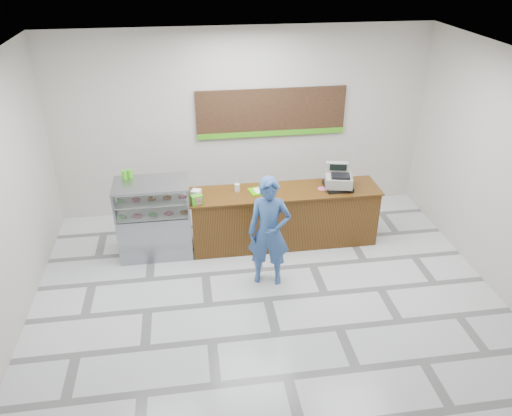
{
  "coord_description": "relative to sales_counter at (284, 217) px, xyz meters",
  "views": [
    {
      "loc": [
        -1.04,
        -5.86,
        4.84
      ],
      "look_at": [
        -0.04,
        0.9,
        1.09
      ],
      "focal_mm": 35.0,
      "sensor_mm": 36.0,
      "label": 1
    }
  ],
  "objects": [
    {
      "name": "floor",
      "position": [
        -0.55,
        -1.55,
        -0.52
      ],
      "size": [
        7.0,
        7.0,
        0.0
      ],
      "primitive_type": "plane",
      "color": "silver",
      "rests_on": "ground"
    },
    {
      "name": "back_wall",
      "position": [
        -0.55,
        1.45,
        1.23
      ],
      "size": [
        7.0,
        0.0,
        7.0
      ],
      "primitive_type": "plane",
      "rotation": [
        1.57,
        0.0,
        0.0
      ],
      "color": "beige",
      "rests_on": "floor"
    },
    {
      "name": "ceiling",
      "position": [
        -0.55,
        -1.55,
        2.98
      ],
      "size": [
        7.0,
        7.0,
        0.0
      ],
      "primitive_type": "plane",
      "rotation": [
        3.14,
        0.0,
        0.0
      ],
      "color": "silver",
      "rests_on": "back_wall"
    },
    {
      "name": "sales_counter",
      "position": [
        0.0,
        0.0,
        0.0
      ],
      "size": [
        3.26,
        0.76,
        1.03
      ],
      "color": "#5C3813",
      "rests_on": "floor"
    },
    {
      "name": "display_case",
      "position": [
        -2.22,
        -0.0,
        0.16
      ],
      "size": [
        1.22,
        0.72,
        1.33
      ],
      "color": "gray",
      "rests_on": "floor"
    },
    {
      "name": "menu_board",
      "position": [
        -0.0,
        1.41,
        1.42
      ],
      "size": [
        2.8,
        0.06,
        0.9
      ],
      "color": "black",
      "rests_on": "back_wall"
    },
    {
      "name": "cash_register",
      "position": [
        0.92,
        -0.02,
        0.67
      ],
      "size": [
        0.53,
        0.55,
        0.42
      ],
      "rotation": [
        0.0,
        0.0,
        -0.22
      ],
      "color": "black",
      "rests_on": "sales_counter"
    },
    {
      "name": "card_terminal",
      "position": [
        0.85,
        -0.09,
        0.54
      ],
      "size": [
        0.15,
        0.2,
        0.04
      ],
      "primitive_type": "cube",
      "rotation": [
        0.0,
        0.0,
        -0.38
      ],
      "color": "black",
      "rests_on": "sales_counter"
    },
    {
      "name": "serving_tray",
      "position": [
        -0.4,
        0.04,
        0.52
      ],
      "size": [
        0.44,
        0.36,
        0.02
      ],
      "rotation": [
        0.0,
        0.0,
        0.21
      ],
      "color": "#47CF00",
      "rests_on": "sales_counter"
    },
    {
      "name": "napkin_box",
      "position": [
        -1.5,
        -0.02,
        0.58
      ],
      "size": [
        0.19,
        0.19,
        0.13
      ],
      "primitive_type": "cube",
      "rotation": [
        0.0,
        0.0,
        -0.37
      ],
      "color": "white",
      "rests_on": "sales_counter"
    },
    {
      "name": "straw_cup",
      "position": [
        -0.81,
        0.1,
        0.58
      ],
      "size": [
        0.09,
        0.09,
        0.13
      ],
      "primitive_type": "cylinder",
      "color": "silver",
      "rests_on": "sales_counter"
    },
    {
      "name": "promo_box",
      "position": [
        -1.5,
        -0.27,
        0.59
      ],
      "size": [
        0.21,
        0.17,
        0.16
      ],
      "primitive_type": "cube",
      "rotation": [
        0.0,
        0.0,
        0.3
      ],
      "color": "#46AC1A",
      "rests_on": "sales_counter"
    },
    {
      "name": "donut_decal",
      "position": [
        0.65,
        -0.03,
        0.52
      ],
      "size": [
        0.16,
        0.16,
        0.0
      ],
      "primitive_type": "cylinder",
      "color": "#D15E7C",
      "rests_on": "sales_counter"
    },
    {
      "name": "green_cup_left",
      "position": [
        -2.64,
        0.24,
        0.88
      ],
      "size": [
        0.09,
        0.09,
        0.14
      ],
      "primitive_type": "cylinder",
      "color": "#46AC1A",
      "rests_on": "display_case"
    },
    {
      "name": "green_cup_right",
      "position": [
        -2.55,
        0.26,
        0.88
      ],
      "size": [
        0.09,
        0.09,
        0.13
      ],
      "primitive_type": "cylinder",
      "color": "#46AC1A",
      "rests_on": "display_case"
    },
    {
      "name": "customer",
      "position": [
        -0.45,
        -1.07,
        0.38
      ],
      "size": [
        0.73,
        0.57,
        1.78
      ],
      "primitive_type": "imported",
      "rotation": [
        0.0,
        0.0,
        -0.24
      ],
      "color": "#335695",
      "rests_on": "floor"
    }
  ]
}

